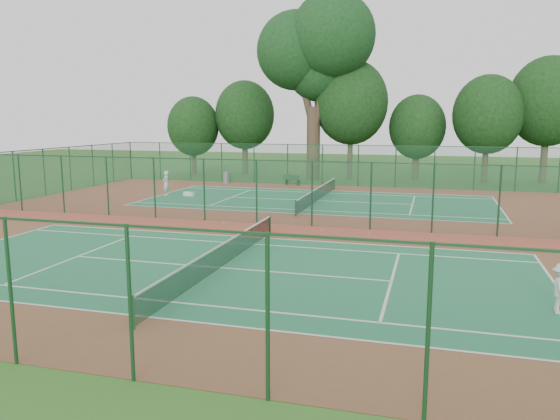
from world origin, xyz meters
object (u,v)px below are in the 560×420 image
object	(u,v)px
bench	(292,180)
big_tree	(316,49)
player_far	(166,183)
trash_bin	(226,177)
kit_bag	(189,194)

from	to	relation	value
bench	big_tree	world-z (taller)	big_tree
player_far	big_tree	size ratio (longest dim) A/B	0.11
player_far	big_tree	world-z (taller)	big_tree
trash_bin	kit_bag	size ratio (longest dim) A/B	1.24
bench	kit_bag	xyz separation A→B (m)	(-5.67, -8.50, -0.31)
player_far	big_tree	bearing A→B (deg)	146.29
player_far	bench	xyz separation A→B (m)	(7.35, 8.79, -0.47)
player_far	kit_bag	bearing A→B (deg)	97.08
bench	trash_bin	bearing A→B (deg)	-161.62
kit_bag	big_tree	xyz separation A→B (m)	(6.61, 13.46, 11.72)
player_far	trash_bin	world-z (taller)	player_far
player_far	bench	size ratio (longest dim) A/B	1.22
bench	kit_bag	world-z (taller)	bench
trash_bin	player_far	bearing A→B (deg)	-98.92
trash_bin	kit_bag	xyz separation A→B (m)	(0.32, -8.39, -0.35)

